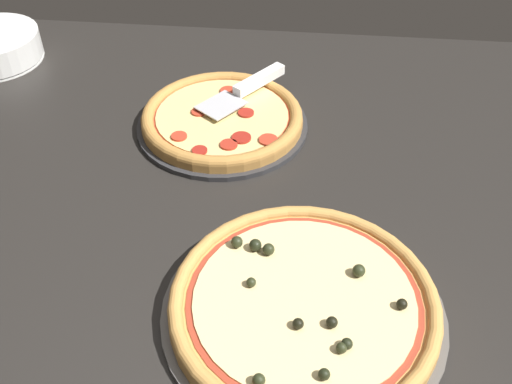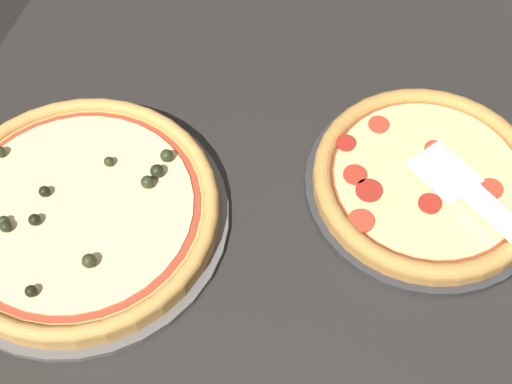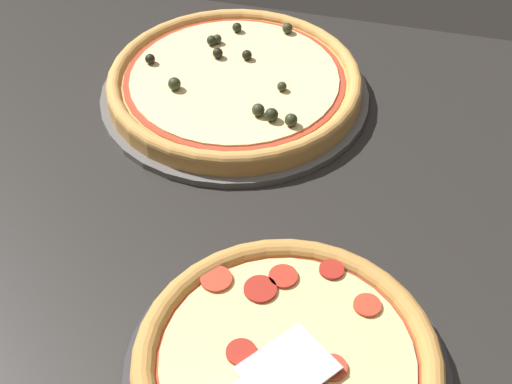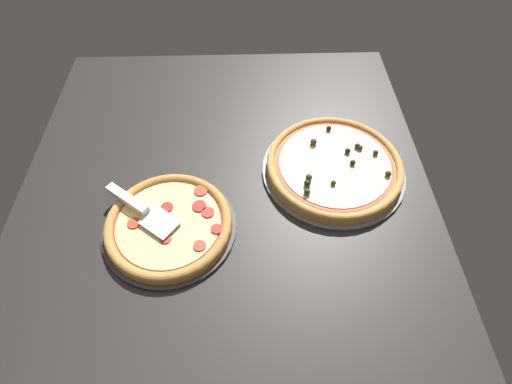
# 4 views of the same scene
# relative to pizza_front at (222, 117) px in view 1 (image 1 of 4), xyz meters

# --- Properties ---
(ground_plane) EXTENTS (1.45, 1.10, 0.04)m
(ground_plane) POSITION_rel_pizza_front_xyz_m (-0.03, 0.14, -0.04)
(ground_plane) COLOR black
(pizza_pan_front) EXTENTS (0.33, 0.33, 0.01)m
(pizza_pan_front) POSITION_rel_pizza_front_xyz_m (0.00, -0.00, -0.02)
(pizza_pan_front) COLOR #2D2D30
(pizza_pan_front) RESTS_ON ground_plane
(pizza_front) EXTENTS (0.31, 0.31, 0.03)m
(pizza_front) POSITION_rel_pizza_front_xyz_m (0.00, 0.00, 0.00)
(pizza_front) COLOR #B77F3D
(pizza_front) RESTS_ON pizza_pan_front
(pizza_pan_back) EXTENTS (0.39, 0.39, 0.01)m
(pizza_pan_back) POSITION_rel_pizza_front_xyz_m (-0.18, 0.43, -0.02)
(pizza_pan_back) COLOR #565451
(pizza_pan_back) RESTS_ON ground_plane
(pizza_back) EXTENTS (0.37, 0.37, 0.04)m
(pizza_back) POSITION_rel_pizza_front_xyz_m (-0.18, 0.43, 0.00)
(pizza_back) COLOR #C68E47
(pizza_back) RESTS_ON pizza_pan_back
(serving_spatula) EXTENTS (0.17, 0.20, 0.02)m
(serving_spatula) POSITION_rel_pizza_front_xyz_m (-0.05, -0.09, 0.02)
(serving_spatula) COLOR #B7B7BC
(serving_spatula) RESTS_ON pizza_front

